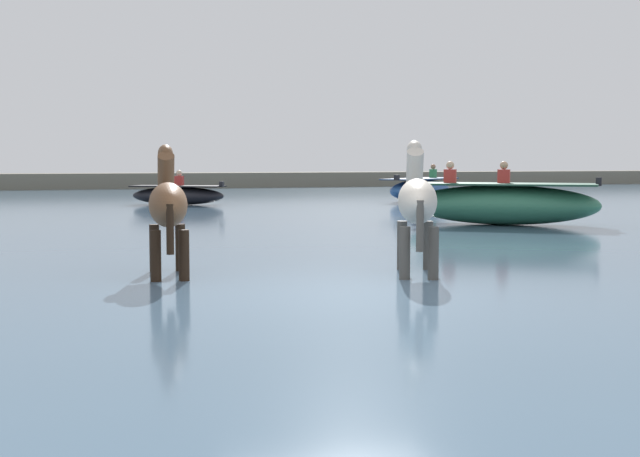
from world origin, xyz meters
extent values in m
plane|color=#756B56|center=(0.00, 0.00, 0.00)|extent=(120.00, 120.00, 0.00)
cube|color=slate|center=(0.00, 10.00, 0.16)|extent=(90.00, 90.00, 0.32)
ellipsoid|color=beige|center=(1.30, 1.15, 1.23)|extent=(0.97, 1.48, 0.56)
cylinder|color=#45423C|center=(1.33, 1.67, 0.48)|extent=(0.13, 0.13, 0.95)
cylinder|color=#45423C|center=(1.64, 1.55, 0.48)|extent=(0.13, 0.13, 0.95)
cylinder|color=#45423C|center=(0.96, 0.76, 0.48)|extent=(0.13, 0.13, 0.95)
cylinder|color=#45423C|center=(1.27, 0.64, 0.48)|extent=(0.13, 0.13, 0.95)
cylinder|color=beige|center=(1.57, 1.84, 1.58)|extent=(0.40, 0.56, 0.64)
ellipsoid|color=beige|center=(1.63, 1.97, 1.88)|extent=(0.36, 0.52, 0.24)
cylinder|color=#45423C|center=(1.05, 0.54, 0.97)|extent=(0.09, 0.09, 0.60)
ellipsoid|color=brown|center=(-1.65, 1.97, 1.19)|extent=(0.63, 1.41, 0.54)
cylinder|color=black|center=(-1.75, 2.46, 0.46)|extent=(0.13, 0.13, 0.92)
cylinder|color=black|center=(-1.43, 2.42, 0.46)|extent=(0.13, 0.13, 0.92)
cylinder|color=black|center=(-1.87, 1.51, 0.46)|extent=(0.13, 0.13, 0.92)
cylinder|color=black|center=(-1.54, 1.47, 0.46)|extent=(0.13, 0.13, 0.92)
cylinder|color=brown|center=(-1.56, 2.68, 1.54)|extent=(0.27, 0.52, 0.62)
ellipsoid|color=brown|center=(-1.54, 2.81, 1.82)|extent=(0.25, 0.49, 0.23)
cylinder|color=black|center=(-1.73, 1.33, 0.94)|extent=(0.09, 0.09, 0.58)
ellipsoid|color=#337556|center=(6.63, 8.30, 0.75)|extent=(4.28, 3.76, 0.87)
cube|color=#1E4634|center=(6.63, 8.30, 1.21)|extent=(4.11, 3.61, 0.04)
cube|color=black|center=(8.24, 7.10, 1.28)|extent=(0.19, 0.20, 0.18)
cube|color=red|center=(5.73, 9.04, 1.38)|extent=(0.32, 0.30, 0.30)
sphere|color=beige|center=(5.73, 9.04, 1.62)|extent=(0.18, 0.18, 0.18)
cube|color=red|center=(6.74, 8.44, 1.38)|extent=(0.32, 0.30, 0.30)
sphere|color=tan|center=(6.74, 8.44, 1.62)|extent=(0.18, 0.18, 0.18)
ellipsoid|color=#28518E|center=(9.65, 19.02, 0.69)|extent=(3.82, 3.55, 0.74)
cube|color=navy|center=(9.65, 19.02, 1.08)|extent=(3.67, 3.41, 0.04)
cube|color=black|center=(8.23, 17.80, 1.15)|extent=(0.20, 0.20, 0.18)
cube|color=#388E51|center=(10.46, 19.73, 1.25)|extent=(0.31, 0.31, 0.30)
sphere|color=#A37556|center=(10.46, 19.73, 1.49)|extent=(0.18, 0.18, 0.18)
cube|color=white|center=(9.52, 19.17, 1.25)|extent=(0.31, 0.31, 0.30)
sphere|color=#A37556|center=(9.52, 19.17, 1.49)|extent=(0.18, 0.18, 0.18)
ellipsoid|color=black|center=(1.30, 19.07, 0.60)|extent=(3.12, 2.44, 0.57)
cube|color=black|center=(1.30, 19.07, 0.91)|extent=(3.00, 2.34, 0.04)
cube|color=black|center=(2.54, 18.32, 0.98)|extent=(0.19, 0.20, 0.18)
cube|color=red|center=(1.36, 19.17, 1.08)|extent=(0.32, 0.29, 0.30)
sphere|color=beige|center=(1.36, 19.17, 1.32)|extent=(0.18, 0.18, 0.18)
cube|color=#706B5B|center=(0.00, 36.07, 0.54)|extent=(80.00, 2.40, 1.08)
camera|label=1|loc=(-3.31, -8.85, 1.74)|focal=49.89mm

